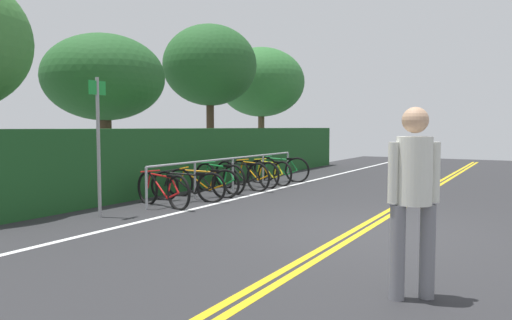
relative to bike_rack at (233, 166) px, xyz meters
The scene contains 19 objects.
ground_plane 4.96m from the bike_rack, 123.40° to the right, with size 36.58×11.45×0.05m, color #2B2B2D.
centre_line_yellow_inner 5.03m from the bike_rack, 122.89° to the right, with size 32.92×0.10×0.00m, color gold.
centre_line_yellow_outer 4.89m from the bike_rack, 123.92° to the right, with size 32.92×0.10×0.00m, color gold.
bike_lane_stripe_white 2.87m from the bike_rack, 164.76° to the right, with size 32.92×0.12×0.00m, color white.
bike_rack is the anchor object (origin of this frame).
bicycle_0 2.64m from the bike_rack, behind, with size 0.55×1.70×0.72m.
bicycle_1 1.84m from the bike_rack, behind, with size 0.55×1.71×0.69m.
bicycle_2 1.20m from the bike_rack, behind, with size 0.60×1.71×0.69m.
bicycle_3 0.48m from the bike_rack, 157.89° to the left, with size 0.48×1.67×0.75m.
bicycle_4 0.48m from the bike_rack, ahead, with size 0.47×1.81×0.76m.
bicycle_5 1.11m from the bike_rack, ahead, with size 0.51×1.71×0.73m.
bicycle_6 1.76m from the bike_rack, ahead, with size 0.61×1.60×0.72m.
bicycle_7 2.57m from the bike_rack, ahead, with size 0.46×1.70×0.76m.
pedestrian 7.70m from the bike_rack, 134.96° to the right, with size 0.33×0.41×1.75m.
sign_post_near 4.12m from the bike_rack, behind, with size 0.36×0.06×2.43m.
hedge_backdrop 2.23m from the bike_rack, 47.52° to the left, with size 15.08×1.22×1.54m, color #1C4C21.
tree_mid 4.24m from the bike_rack, 102.66° to the left, with size 3.18×3.18×4.01m.
tree_far_right 5.39m from the bike_rack, 42.31° to the left, with size 3.10×3.10×4.94m.
tree_extra 8.99m from the bike_rack, 24.69° to the left, with size 3.60×3.60×4.86m.
Camera 1 is at (-7.20, -2.27, 1.57)m, focal length 33.94 mm.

